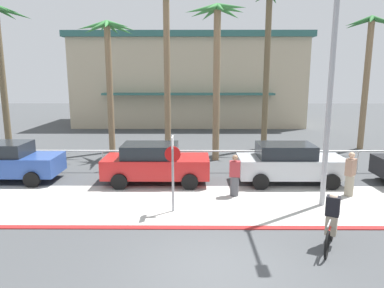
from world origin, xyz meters
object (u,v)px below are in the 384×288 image
Objects in this scene: streetlight_curb at (334,82)px; car_red_1 at (155,163)px; palm_tree_2 at (109,52)px; palm_tree_5 at (268,41)px; palm_tree_6 at (368,55)px; pedestrian_0 at (350,176)px; palm_tree_4 at (217,44)px; palm_tree_3 at (167,30)px; cyclist_red_0 at (331,222)px; stop_sign_bike_lane at (173,163)px; pedestrian_1 at (235,177)px; car_blue_0 at (6,161)px; car_silver_2 at (289,163)px.

car_red_1 is (-6.15, 2.80, -3.41)m from streetlight_curb.
palm_tree_2 is 0.80× the size of palm_tree_5.
palm_tree_6 is 11.06m from pedestrian_0.
palm_tree_4 is at bearing 115.64° from streetlight_curb.
palm_tree_6 is (11.93, 1.01, -1.32)m from palm_tree_3.
palm_tree_2 is 0.95× the size of palm_tree_6.
palm_tree_4 is at bearing 129.04° from pedestrian_0.
streetlight_curb is at bearing 72.52° from cyclist_red_0.
streetlight_curb reaches higher than stop_sign_bike_lane.
palm_tree_2 is 8.49m from car_red_1.
pedestrian_0 is 4.33m from pedestrian_1.
streetlight_curb is 13.01m from palm_tree_2.
palm_tree_4 is 7.25m from car_red_1.
palm_tree_5 reaches higher than pedestrian_1.
palm_tree_4 is 7.91m from pedestrian_1.
palm_tree_5 reaches higher than car_red_1.
car_red_1 is at bearing -129.50° from palm_tree_5.
pedestrian_0 reaches higher than car_blue_0.
car_red_1 is at bearing 167.83° from pedestrian_0.
palm_tree_4 is at bearing 124.47° from car_silver_2.
streetlight_curb is 4.65m from cyclist_red_0.
palm_tree_4 reaches higher than car_blue_0.
streetlight_curb is at bearing 4.30° from stop_sign_bike_lane.
palm_tree_5 reaches higher than cyclist_red_0.
car_red_1 is 2.58× the size of pedestrian_0.
car_blue_0 is at bearing 154.86° from stop_sign_bike_lane.
palm_tree_3 is 1.20× the size of palm_tree_6.
palm_tree_2 is 9.31m from palm_tree_5.
palm_tree_5 is 10.66m from pedestrian_0.
pedestrian_0 reaches higher than car_silver_2.
pedestrian_1 is at bearing 35.16° from stop_sign_bike_lane.
palm_tree_4 is 11.30m from car_blue_0.
car_red_1 is (-0.08, -6.21, -6.12)m from palm_tree_3.
stop_sign_bike_lane is 10.84m from palm_tree_3.
palm_tree_6 is (15.22, 1.10, -0.13)m from palm_tree_2.
stop_sign_bike_lane is 1.60× the size of pedestrian_1.
stop_sign_bike_lane is 0.58× the size of car_blue_0.
stop_sign_bike_lane is at bearing -66.00° from palm_tree_2.
palm_tree_2 reaches higher than cyclist_red_0.
stop_sign_bike_lane is 12.59m from palm_tree_5.
palm_tree_4 is (2.72, -2.04, -0.90)m from palm_tree_3.
stop_sign_bike_lane is 0.32× the size of palm_tree_4.
stop_sign_bike_lane is 0.34× the size of streetlight_curb.
car_blue_0 is at bearing -150.57° from palm_tree_5.
car_blue_0 is 2.76× the size of pedestrian_1.
car_silver_2 is at bearing -131.48° from palm_tree_6.
palm_tree_4 reaches higher than car_silver_2.
palm_tree_4 is at bearing -17.92° from palm_tree_2.
palm_tree_3 is at bearing 113.63° from cyclist_red_0.
palm_tree_2 is (-4.14, 9.31, 4.13)m from stop_sign_bike_lane.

